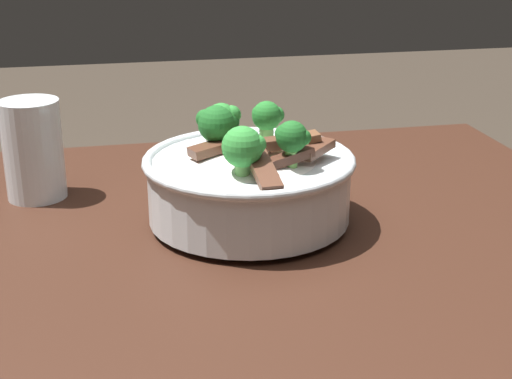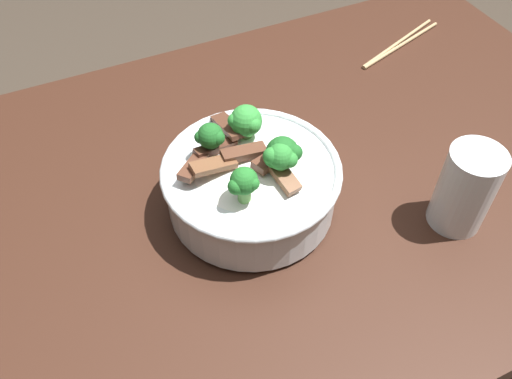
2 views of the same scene
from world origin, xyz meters
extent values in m
plane|color=#3D3328|center=(0.00, 0.00, 0.00)|extent=(10.00, 10.00, 0.00)
cube|color=#381E14|center=(0.00, 0.00, 0.73)|extent=(1.18, 0.82, 0.04)
cube|color=#381E14|center=(-0.51, -0.32, 0.35)|extent=(0.09, 0.09, 0.71)
cube|color=#381E14|center=(0.51, -0.32, 0.35)|extent=(0.09, 0.09, 0.71)
cylinder|color=silver|center=(0.11, 0.04, 0.76)|extent=(0.12, 0.12, 0.01)
cylinder|color=silver|center=(0.11, 0.04, 0.80)|extent=(0.25, 0.25, 0.08)
torus|color=silver|center=(0.11, 0.04, 0.84)|extent=(0.26, 0.26, 0.01)
ellipsoid|color=white|center=(0.11, 0.04, 0.81)|extent=(0.22, 0.22, 0.07)
cube|color=brown|center=(0.08, 0.08, 0.85)|extent=(0.03, 0.07, 0.03)
cube|color=brown|center=(0.16, 0.03, 0.86)|extent=(0.07, 0.03, 0.02)
cube|color=#563323|center=(0.11, -0.04, 0.85)|extent=(0.03, 0.08, 0.03)
cube|color=#563323|center=(0.08, 0.05, 0.85)|extent=(0.08, 0.05, 0.02)
cube|color=#563323|center=(0.12, 0.02, 0.86)|extent=(0.07, 0.03, 0.02)
cube|color=#563323|center=(0.19, 0.01, 0.85)|extent=(0.06, 0.05, 0.01)
cube|color=#4C2B1E|center=(0.15, -0.01, 0.85)|extent=(0.07, 0.03, 0.02)
cylinder|color=#6BA84C|center=(0.08, 0.07, 0.85)|extent=(0.02, 0.02, 0.03)
sphere|color=#2D8433|center=(0.08, 0.07, 0.88)|extent=(0.04, 0.04, 0.04)
sphere|color=#2D8433|center=(0.10, 0.07, 0.88)|extent=(0.02, 0.02, 0.02)
sphere|color=#2D8433|center=(0.07, 0.08, 0.88)|extent=(0.02, 0.02, 0.02)
cylinder|color=#5B9947|center=(0.14, 0.09, 0.85)|extent=(0.02, 0.02, 0.03)
sphere|color=#237028|center=(0.14, 0.09, 0.88)|extent=(0.04, 0.04, 0.04)
sphere|color=#237028|center=(0.16, 0.09, 0.87)|extent=(0.02, 0.02, 0.02)
sphere|color=#237028|center=(0.14, 0.10, 0.88)|extent=(0.02, 0.02, 0.02)
cylinder|color=#5B9947|center=(0.09, -0.02, 0.85)|extent=(0.02, 0.02, 0.02)
sphere|color=green|center=(0.09, -0.02, 0.87)|extent=(0.05, 0.05, 0.05)
sphere|color=green|center=(0.11, -0.03, 0.87)|extent=(0.02, 0.02, 0.02)
sphere|color=green|center=(0.09, -0.01, 0.87)|extent=(0.03, 0.03, 0.03)
cylinder|color=#6BA84C|center=(0.15, -0.01, 0.85)|extent=(0.01, 0.01, 0.03)
sphere|color=#1E6023|center=(0.15, -0.01, 0.88)|extent=(0.04, 0.04, 0.04)
sphere|color=#1E6023|center=(0.16, -0.01, 0.88)|extent=(0.02, 0.02, 0.02)
sphere|color=#1E6023|center=(0.15, 0.00, 0.88)|extent=(0.02, 0.02, 0.02)
cylinder|color=#6BA84C|center=(0.08, 0.06, 0.85)|extent=(0.01, 0.01, 0.02)
sphere|color=#1E6023|center=(0.08, 0.06, 0.88)|extent=(0.05, 0.05, 0.05)
sphere|color=#1E6023|center=(0.09, 0.07, 0.88)|extent=(0.03, 0.03, 0.03)
sphere|color=#1E6023|center=(0.06, 0.07, 0.88)|extent=(0.02, 0.02, 0.02)
cylinder|color=white|center=(-0.15, 0.19, 0.75)|extent=(0.08, 0.08, 0.00)
cylinder|color=white|center=(-0.15, 0.19, 0.82)|extent=(0.08, 0.08, 0.13)
cylinder|color=olive|center=(-0.15, 0.19, 0.79)|extent=(0.07, 0.07, 0.07)
cylinder|color=tan|center=(-0.35, -0.23, 0.76)|extent=(0.22, 0.09, 0.01)
cylinder|color=tan|center=(-0.35, -0.22, 0.76)|extent=(0.23, 0.08, 0.01)
camera|label=1|loc=(-0.06, -0.81, 1.12)|focal=52.78mm
camera|label=2|loc=(0.33, 0.52, 1.39)|focal=37.86mm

